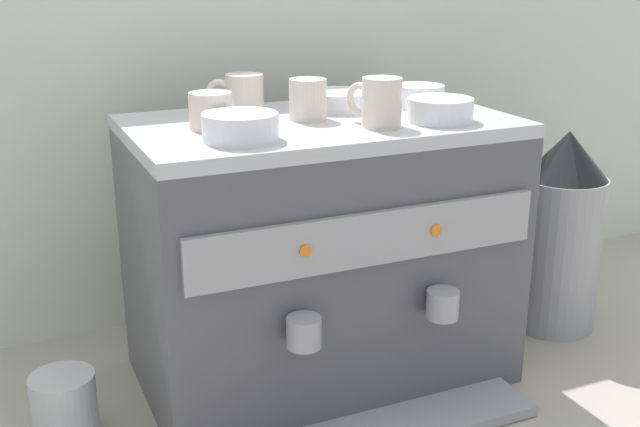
% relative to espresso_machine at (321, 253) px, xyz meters
% --- Properties ---
extents(ground_plane, '(4.00, 4.00, 0.00)m').
position_rel_espresso_machine_xyz_m(ground_plane, '(0.00, 0.00, -0.25)').
color(ground_plane, '#9E998E').
extents(tiled_backsplash_wall, '(2.80, 0.03, 0.93)m').
position_rel_espresso_machine_xyz_m(tiled_backsplash_wall, '(0.00, 0.37, 0.22)').
color(tiled_backsplash_wall, silver).
rests_on(tiled_backsplash_wall, ground_plane).
extents(espresso_machine, '(0.68, 0.50, 0.50)m').
position_rel_espresso_machine_xyz_m(espresso_machine, '(0.00, 0.00, 0.00)').
color(espresso_machine, '#4C4C51').
rests_on(espresso_machine, ground_plane).
extents(ceramic_cup_0, '(0.07, 0.10, 0.07)m').
position_rel_espresso_machine_xyz_m(ceramic_cup_0, '(-0.02, 0.02, 0.29)').
color(ceramic_cup_0, beige).
rests_on(ceramic_cup_0, espresso_machine).
extents(ceramic_cup_1, '(0.09, 0.09, 0.06)m').
position_rel_espresso_machine_xyz_m(ceramic_cup_1, '(-0.20, 0.01, 0.28)').
color(ceramic_cup_1, beige).
rests_on(ceramic_cup_1, espresso_machine).
extents(ceramic_cup_2, '(0.10, 0.07, 0.07)m').
position_rel_espresso_machine_xyz_m(ceramic_cup_2, '(-0.10, 0.13, 0.29)').
color(ceramic_cup_2, beige).
rests_on(ceramic_cup_2, espresso_machine).
extents(ceramic_cup_3, '(0.07, 0.11, 0.08)m').
position_rel_espresso_machine_xyz_m(ceramic_cup_3, '(0.07, -0.09, 0.30)').
color(ceramic_cup_3, beige).
rests_on(ceramic_cup_3, espresso_machine).
extents(ceramic_bowl_0, '(0.10, 0.10, 0.04)m').
position_rel_espresso_machine_xyz_m(ceramic_bowl_0, '(0.22, 0.04, 0.27)').
color(ceramic_bowl_0, white).
rests_on(ceramic_bowl_0, espresso_machine).
extents(ceramic_bowl_1, '(0.12, 0.12, 0.04)m').
position_rel_espresso_machine_xyz_m(ceramic_bowl_1, '(-0.18, -0.10, 0.27)').
color(ceramic_bowl_1, white).
rests_on(ceramic_bowl_1, espresso_machine).
extents(ceramic_bowl_2, '(0.12, 0.12, 0.04)m').
position_rel_espresso_machine_xyz_m(ceramic_bowl_2, '(0.18, -0.10, 0.27)').
color(ceramic_bowl_2, white).
rests_on(ceramic_bowl_2, espresso_machine).
extents(ceramic_bowl_3, '(0.13, 0.13, 0.03)m').
position_rel_espresso_machine_xyz_m(ceramic_bowl_3, '(0.07, 0.07, 0.27)').
color(ceramic_bowl_3, white).
rests_on(ceramic_bowl_3, espresso_machine).
extents(coffee_grinder, '(0.18, 0.18, 0.44)m').
position_rel_espresso_machine_xyz_m(coffee_grinder, '(0.55, -0.01, -0.03)').
color(coffee_grinder, '#939399').
rests_on(coffee_grinder, ground_plane).
extents(milk_pitcher, '(0.11, 0.11, 0.12)m').
position_rel_espresso_machine_xyz_m(milk_pitcher, '(-0.48, -0.03, -0.19)').
color(milk_pitcher, '#B7B7BC').
rests_on(milk_pitcher, ground_plane).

